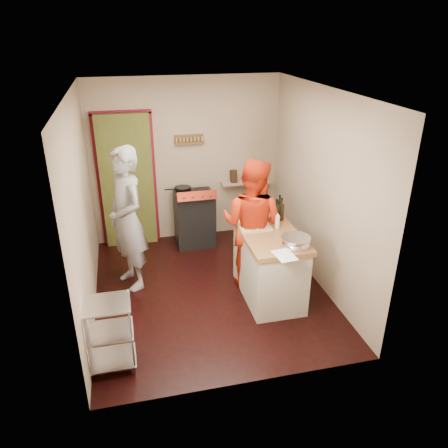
% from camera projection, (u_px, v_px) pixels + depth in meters
% --- Properties ---
extents(floor, '(3.50, 3.50, 0.00)m').
position_uv_depth(floor, '(210.00, 289.00, 5.92)').
color(floor, black).
rests_on(floor, ground).
extents(back_wall, '(3.00, 0.44, 2.60)m').
position_uv_depth(back_wall, '(146.00, 173.00, 6.89)').
color(back_wall, tan).
rests_on(back_wall, ground).
extents(left_wall, '(0.04, 3.50, 2.60)m').
position_uv_depth(left_wall, '(82.00, 211.00, 5.07)').
color(left_wall, tan).
rests_on(left_wall, ground).
extents(right_wall, '(0.04, 3.50, 2.60)m').
position_uv_depth(right_wall, '(321.00, 190.00, 5.69)').
color(right_wall, tan).
rests_on(right_wall, ground).
extents(ceiling, '(3.00, 3.50, 0.02)m').
position_uv_depth(ceiling, '(207.00, 90.00, 4.83)').
color(ceiling, white).
rests_on(ceiling, back_wall).
extents(stove, '(0.60, 0.63, 1.00)m').
position_uv_depth(stove, '(194.00, 218.00, 7.00)').
color(stove, black).
rests_on(stove, ground).
extents(wire_shelving, '(0.48, 0.40, 0.80)m').
position_uv_depth(wire_shelving, '(109.00, 332.00, 4.41)').
color(wire_shelving, silver).
rests_on(wire_shelving, ground).
extents(island, '(0.71, 1.34, 1.22)m').
position_uv_depth(island, '(269.00, 263.00, 5.60)').
color(island, beige).
rests_on(island, ground).
extents(person_stripe, '(0.70, 0.83, 1.93)m').
position_uv_depth(person_stripe, '(127.00, 220.00, 5.66)').
color(person_stripe, '#A3A3A8').
rests_on(person_stripe, ground).
extents(person_red, '(1.09, 1.07, 1.78)m').
position_uv_depth(person_red, '(252.00, 224.00, 5.71)').
color(person_red, red).
rests_on(person_red, ground).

